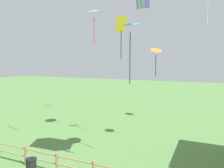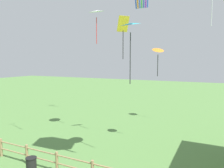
{
  "view_description": "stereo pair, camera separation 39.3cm",
  "coord_description": "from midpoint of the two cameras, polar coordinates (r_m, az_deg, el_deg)",
  "views": [
    {
      "loc": [
        4.64,
        -1.45,
        5.51
      ],
      "look_at": [
        0.0,
        8.77,
        4.33
      ],
      "focal_mm": 35.0,
      "sensor_mm": 36.0,
      "label": 1
    },
    {
      "loc": [
        5.0,
        -1.28,
        5.51
      ],
      "look_at": [
        0.0,
        8.77,
        4.33
      ],
      "focal_mm": 35.0,
      "sensor_mm": 36.0,
      "label": 2
    }
  ],
  "objects": [
    {
      "name": "trash_bin",
      "position": [
        11.71,
        -21.29,
        -19.87
      ],
      "size": [
        0.52,
        0.52,
        0.96
      ],
      "color": "black",
      "rests_on": "ground_plane"
    },
    {
      "name": "kite_white_delta",
      "position": [
        16.52,
        -5.44,
        18.27
      ],
      "size": [
        1.2,
        1.2,
        2.47
      ],
      "color": "white"
    },
    {
      "name": "kite_yellow_diamond",
      "position": [
        15.1,
        1.64,
        14.22
      ],
      "size": [
        0.81,
        0.84,
        2.85
      ],
      "color": "yellow"
    },
    {
      "name": "kite_orange_delta",
      "position": [
        14.55,
        10.67,
        8.38
      ],
      "size": [
        1.03,
        1.02,
        1.89
      ],
      "color": "orange"
    },
    {
      "name": "kite_cyan_delta",
      "position": [
        11.74,
        3.8,
        14.88
      ],
      "size": [
        1.26,
        1.26,
        3.3
      ],
      "color": "#2DB2C6"
    }
  ]
}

